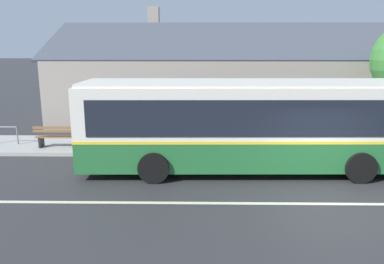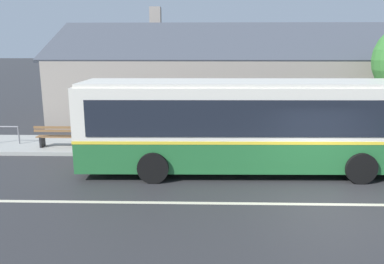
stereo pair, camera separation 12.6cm
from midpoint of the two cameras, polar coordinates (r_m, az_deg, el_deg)
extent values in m
plane|color=#2D2D30|center=(11.19, 20.32, -10.25)|extent=(300.00, 300.00, 0.00)
cube|color=#9E9E99|center=(16.65, 13.62, -2.07)|extent=(60.00, 3.00, 0.15)
cube|color=beige|center=(11.19, 20.32, -10.23)|extent=(60.00, 0.16, 0.01)
cube|color=gray|center=(24.27, 8.79, 6.79)|extent=(22.65, 10.51, 3.57)
cube|color=#424751|center=(21.55, 10.01, 13.58)|extent=(23.25, 5.32, 2.25)
cube|color=#424751|center=(26.76, 8.23, 13.43)|extent=(23.25, 5.32, 2.25)
cube|color=gray|center=(25.22, -6.02, 17.07)|extent=(0.70, 0.70, 1.20)
cube|color=black|center=(19.33, -13.00, 5.67)|extent=(1.10, 0.06, 1.30)
cube|color=black|center=(19.06, 10.94, 5.67)|extent=(1.10, 0.06, 1.30)
cube|color=#4C3323|center=(20.05, 20.45, 2.81)|extent=(1.00, 0.06, 2.10)
cube|color=#236633|center=(13.16, 7.89, -2.61)|extent=(11.29, 2.71, 0.99)
cube|color=yellow|center=(13.03, 7.96, -0.31)|extent=(11.31, 2.73, 0.10)
cube|color=silver|center=(12.86, 8.08, 3.50)|extent=(11.29, 2.71, 1.65)
cube|color=silver|center=(12.75, 8.20, 7.43)|extent=(11.06, 2.58, 0.12)
cube|color=black|center=(14.12, 7.35, 3.92)|extent=(10.34, 0.22, 1.15)
cube|color=black|center=(11.65, 8.93, 2.02)|extent=(10.34, 0.22, 1.15)
cube|color=#B21919|center=(14.27, 1.59, -1.29)|extent=(3.15, 0.09, 0.69)
cube|color=black|center=(15.42, 23.66, 1.36)|extent=(0.90, 0.05, 2.39)
cylinder|color=black|center=(15.27, 20.27, -2.19)|extent=(1.00, 0.30, 1.00)
cylinder|color=black|center=(13.05, 24.03, -4.98)|extent=(1.00, 0.30, 1.00)
cylinder|color=black|center=(14.36, -5.16, -2.35)|extent=(1.00, 0.30, 1.00)
cylinder|color=black|center=(11.98, -6.18, -5.44)|extent=(1.00, 0.30, 1.00)
cube|color=brown|center=(16.69, -19.67, -0.57)|extent=(1.88, 0.10, 0.04)
cube|color=brown|center=(16.56, -19.84, -0.68)|extent=(1.88, 0.10, 0.04)
cube|color=brown|center=(16.43, -20.02, -0.80)|extent=(1.88, 0.10, 0.04)
cube|color=brown|center=(16.25, -20.25, 0.13)|extent=(1.88, 0.04, 0.10)
cube|color=brown|center=(16.22, -20.29, 0.61)|extent=(1.88, 0.04, 0.10)
cube|color=black|center=(16.36, -17.31, -1.47)|extent=(0.08, 0.43, 0.45)
cube|color=black|center=(16.89, -22.18, -1.40)|extent=(0.08, 0.43, 0.45)
cylinder|color=slate|center=(17.80, -25.25, -0.50)|extent=(0.06, 0.06, 0.75)
cylinder|color=slate|center=(17.98, -26.93, 0.68)|extent=(1.10, 0.06, 0.06)
camera|label=1|loc=(0.06, -90.27, -0.06)|focal=35.00mm
camera|label=2|loc=(0.06, 89.73, 0.06)|focal=35.00mm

